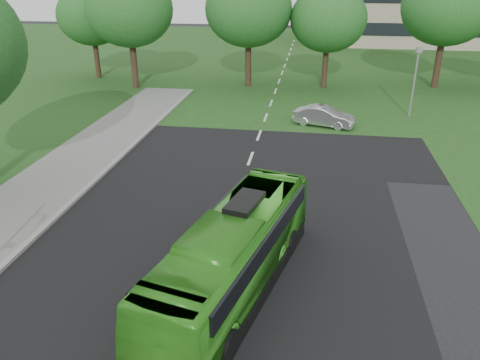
{
  "coord_description": "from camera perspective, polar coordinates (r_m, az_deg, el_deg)",
  "views": [
    {
      "loc": [
        3.12,
        -13.74,
        9.43
      ],
      "look_at": [
        0.43,
        3.54,
        1.6
      ],
      "focal_mm": 35.0,
      "sensor_mm": 36.0,
      "label": 1
    }
  ],
  "objects": [
    {
      "name": "tree_park_d",
      "position": [
        44.81,
        23.98,
        18.76
      ],
      "size": [
        7.53,
        7.53,
        9.96
      ],
      "color": "black",
      "rests_on": "ground"
    },
    {
      "name": "tree_park_a",
      "position": [
        42.26,
        -13.36,
        19.59
      ],
      "size": [
        7.25,
        7.25,
        9.63
      ],
      "color": "black",
      "rests_on": "ground"
    },
    {
      "name": "sedan",
      "position": [
        31.69,
        10.2,
        7.65
      ],
      "size": [
        4.19,
        2.45,
        1.31
      ],
      "primitive_type": "imported",
      "rotation": [
        0.0,
        0.0,
        1.28
      ],
      "color": "#B5B5BA",
      "rests_on": "ground"
    },
    {
      "name": "camera_pole",
      "position": [
        34.72,
        20.62,
        12.1
      ],
      "size": [
        0.4,
        0.35,
        4.8
      ],
      "rotation": [
        0.0,
        0.0,
        0.02
      ],
      "color": "gray",
      "rests_on": "ground"
    },
    {
      "name": "bus",
      "position": [
        14.86,
        -0.81,
        -9.04
      ],
      "size": [
        4.36,
        9.61,
        2.61
      ],
      "primitive_type": "imported",
      "rotation": [
        0.0,
        0.0,
        -0.24
      ],
      "color": "green",
      "rests_on": "ground"
    },
    {
      "name": "tree_park_f",
      "position": [
        47.48,
        -17.63,
        18.54
      ],
      "size": [
        6.26,
        6.26,
        8.36
      ],
      "color": "black",
      "rests_on": "ground"
    },
    {
      "name": "street_surfaces",
      "position": [
        37.85,
        3.33,
        9.69
      ],
      "size": [
        120.0,
        120.0,
        0.15
      ],
      "color": "black",
      "rests_on": "ground"
    },
    {
      "name": "ground",
      "position": [
        16.95,
        -3.31,
        -9.72
      ],
      "size": [
        160.0,
        160.0,
        0.0
      ],
      "primitive_type": "plane",
      "color": "black",
      "rests_on": "ground"
    },
    {
      "name": "tree_park_c",
      "position": [
        41.93,
        10.73,
        18.71
      ],
      "size": [
        6.4,
        6.4,
        8.5
      ],
      "color": "black",
      "rests_on": "ground"
    },
    {
      "name": "tree_park_b",
      "position": [
        41.89,
        1.05,
        20.08
      ],
      "size": [
        7.34,
        7.34,
        9.62
      ],
      "color": "black",
      "rests_on": "ground"
    }
  ]
}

